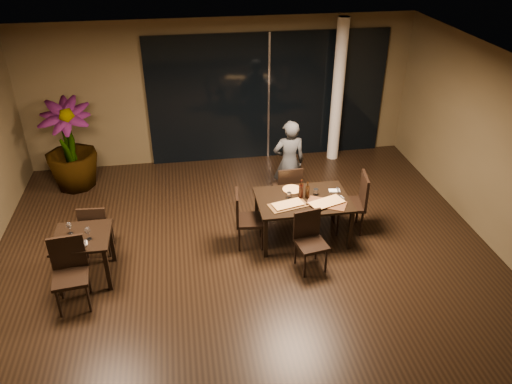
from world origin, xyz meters
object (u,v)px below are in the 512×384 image
object	(u,v)px
side_table	(83,243)
chair_side_near	(70,269)
chair_side_far	(96,227)
chair_main_right	(355,200)
chair_main_far	(288,188)
chair_main_left	(245,216)
diner	(289,162)
chair_main_near	(309,237)
bottle_a	(301,190)
bottle_c	(301,187)
bottle_b	(308,190)
potted_plant	(69,146)
main_table	(303,203)

from	to	relation	value
side_table	chair_side_near	size ratio (longest dim) A/B	0.78
chair_side_far	chair_main_right	bearing A→B (deg)	-175.06
chair_main_far	chair_main_left	size ratio (longest dim) A/B	0.97
chair_main_far	diner	xyz separation A→B (m)	(0.10, 0.43, 0.28)
chair_main_near	bottle_a	size ratio (longest dim) A/B	2.79
chair_main_right	bottle_c	world-z (taller)	chair_main_right
chair_main_right	bottle_b	xyz separation A→B (m)	(-0.86, -0.06, 0.31)
side_table	chair_main_far	bearing A→B (deg)	20.86
side_table	chair_side_near	world-z (taller)	chair_side_near
chair_main_far	potted_plant	distance (m)	4.27
bottle_a	chair_side_near	bearing A→B (deg)	-163.64
bottle_a	chair_main_right	bearing A→B (deg)	4.11
chair_side_near	bottle_c	distance (m)	3.70
bottle_b	main_table	bearing A→B (deg)	-164.02
potted_plant	bottle_b	bearing A→B (deg)	-30.44
chair_side_near	main_table	bearing A→B (deg)	9.40
chair_main_right	chair_side_far	size ratio (longest dim) A/B	1.14
chair_side_far	potted_plant	size ratio (longest dim) A/B	0.52
chair_main_left	bottle_a	world-z (taller)	bottle_a
chair_main_right	chair_side_far	world-z (taller)	chair_main_right
chair_main_far	chair_side_far	world-z (taller)	chair_main_far
main_table	diner	size ratio (longest dim) A/B	0.93
chair_main_near	chair_main_right	xyz separation A→B (m)	(1.00, 0.82, 0.07)
side_table	chair_main_near	bearing A→B (deg)	-4.12
potted_plant	bottle_a	world-z (taller)	potted_plant
side_table	diner	distance (m)	3.83
potted_plant	bottle_b	distance (m)	4.71
bottle_c	main_table	bearing A→B (deg)	-86.75
chair_main_far	chair_main_left	world-z (taller)	chair_main_left
chair_side_far	bottle_b	xyz separation A→B (m)	(3.37, -0.04, 0.38)
main_table	potted_plant	size ratio (longest dim) A/B	0.85
main_table	chair_side_near	xyz separation A→B (m)	(-3.52, -1.01, -0.11)
chair_main_near	chair_main_right	bearing A→B (deg)	29.28
chair_side_far	chair_side_near	xyz separation A→B (m)	(-0.22, -1.07, 0.06)
chair_main_near	chair_main_left	size ratio (longest dim) A/B	0.95
side_table	bottle_b	size ratio (longest dim) A/B	2.77
bottle_c	bottle_a	bearing A→B (deg)	-107.39
chair_main_near	side_table	bearing A→B (deg)	165.67
chair_side_far	chair_side_near	size ratio (longest dim) A/B	0.90
chair_main_far	chair_main_left	xyz separation A→B (m)	(-0.89, -0.81, 0.01)
chair_side_far	chair_main_near	bearing A→B (deg)	170.66
chair_main_near	potted_plant	bearing A→B (deg)	131.02
chair_main_left	potted_plant	world-z (taller)	potted_plant
side_table	potted_plant	size ratio (longest dim) A/B	0.45
side_table	bottle_a	xyz separation A→B (m)	(3.36, 0.52, 0.29)
main_table	chair_main_left	xyz separation A→B (m)	(-0.96, -0.05, -0.13)
side_table	chair_main_near	size ratio (longest dim) A/B	0.86
chair_main_far	chair_main_left	distance (m)	1.21
chair_main_far	chair_side_near	bearing A→B (deg)	24.31
side_table	chair_main_far	world-z (taller)	chair_main_far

